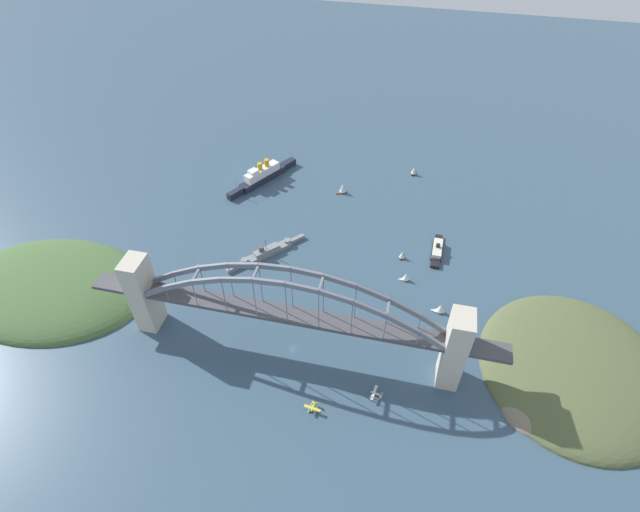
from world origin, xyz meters
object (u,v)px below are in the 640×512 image
Objects in this scene: ocean_liner at (263,175)px; seaplane_taxiing_near_bridge at (375,394)px; harbor_arch_bridge at (290,317)px; small_boat_3 at (198,265)px; small_boat_0 at (414,171)px; naval_cruiser at (266,252)px; seaplane_second_in_formation at (313,408)px; small_boat_2 at (440,308)px; small_boat_4 at (402,255)px; small_boat_1 at (406,276)px; harbor_ferry_steamer at (437,250)px; small_boat_5 at (343,188)px.

ocean_liner is 234.63m from seaplane_taxiing_near_bridge.
small_boat_3 is at bearing 147.70° from harbor_arch_bridge.
small_boat_0 is (2.07, 235.66, 2.17)m from seaplane_taxiing_near_bridge.
naval_cruiser is 5.30× the size of seaplane_second_in_formation.
ocean_liner reaches higher than seaplane_second_in_formation.
small_boat_2 is 1.22× the size of small_boat_4.
small_boat_3 is (-151.93, -21.48, -0.78)m from small_boat_1.
harbor_ferry_steamer is 136.40m from seaplane_taxiing_near_bridge.
harbor_ferry_steamer is 4.47× the size of small_boat_1.
ocean_liner reaches higher than small_boat_5.
small_boat_1 is at bearing -34.67° from ocean_liner.
harbor_ferry_steamer is 4.17× the size of small_boat_0.
seaplane_taxiing_near_bridge is at bearing -90.50° from small_boat_0.
naval_cruiser reaches higher than small_boat_0.
harbor_ferry_steamer is 105.84m from small_boat_0.
small_boat_1 is at bearing 70.13° from seaplane_second_in_formation.
small_boat_0 reaches higher than small_boat_1.
small_boat_1 is 1.10× the size of small_boat_4.
small_boat_2 is 177.78m from small_boat_3.
small_boat_1 is (8.13, 98.57, 1.71)m from seaplane_taxiing_near_bridge.
small_boat_4 is at bearing 88.49° from seaplane_taxiing_near_bridge.
small_boat_4 is 93.91m from small_boat_5.
ocean_liner is 7.72× the size of small_boat_2.
small_boat_4 is at bearing 16.65° from small_boat_3.
small_boat_0 is 0.84× the size of small_boat_5.
seaplane_second_in_formation is (22.66, -38.77, -29.65)m from harbor_arch_bridge.
seaplane_second_in_formation is 1.13× the size of small_boat_0.
small_boat_0 reaches higher than seaplane_taxiing_near_bridge.
harbor_arch_bridge is 24.35× the size of seaplane_taxiing_near_bridge.
small_boat_2 is at bearing -36.32° from ocean_liner.
harbor_ferry_steamer is at bearing 59.10° from small_boat_1.
small_boat_0 is at bearing 17.12° from ocean_liner.
harbor_arch_bridge is 23.83× the size of small_boat_5.
harbor_arch_bridge is 143.38m from harbor_ferry_steamer.
seaplane_taxiing_near_bridge is 1.03× the size of seaplane_second_in_formation.
ocean_liner is at bearing 178.84° from small_boat_5.
small_boat_4 is (-30.75, 47.46, -0.28)m from small_boat_2.
harbor_arch_bridge is 3.54× the size of ocean_liner.
harbor_arch_bridge is 223.43m from small_boat_0.
seaplane_second_in_formation is (65.30, -118.55, -0.54)m from naval_cruiser.
naval_cruiser is 5.15× the size of seaplane_taxiing_near_bridge.
small_boat_4 reaches higher than small_boat_3.
naval_cruiser is 5.04× the size of small_boat_5.
small_boat_3 is at bearing 178.87° from small_boat_2.
harbor_ferry_steamer is at bearing 67.40° from seaplane_second_in_formation.
ocean_liner is at bearing 123.90° from seaplane_taxiing_near_bridge.
small_boat_2 reaches higher than small_boat_1.
harbor_arch_bridge is 25.07× the size of seaplane_second_in_formation.
ocean_liner is at bearing 108.91° from naval_cruiser.
small_boat_1 is 114.82m from small_boat_5.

